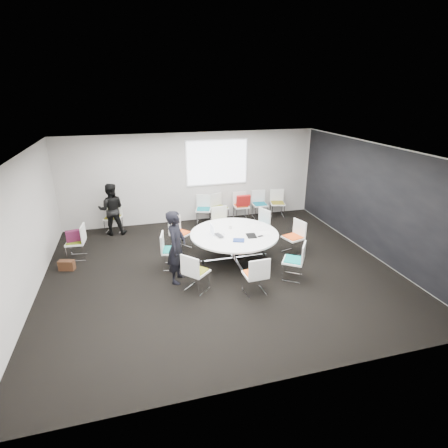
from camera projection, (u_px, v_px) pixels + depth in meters
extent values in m
cube|color=black|center=(220.00, 270.00, 8.33)|extent=(8.00, 7.00, 0.04)
cube|color=white|center=(220.00, 151.00, 7.29)|extent=(8.00, 7.00, 0.04)
cube|color=#ACA7A2|center=(192.00, 178.00, 10.97)|extent=(8.00, 0.04, 2.80)
cube|color=#ACA7A2|center=(286.00, 301.00, 4.65)|extent=(8.00, 0.04, 2.80)
cube|color=#ACA7A2|center=(22.00, 233.00, 6.83)|extent=(0.04, 7.00, 2.80)
cube|color=#ACA7A2|center=(374.00, 200.00, 8.78)|extent=(0.04, 7.00, 2.80)
cube|color=black|center=(373.00, 200.00, 8.78)|extent=(0.01, 6.94, 2.74)
cube|color=silver|center=(234.00, 258.00, 8.78)|extent=(0.90, 0.90, 0.08)
cylinder|color=silver|center=(234.00, 247.00, 8.66)|extent=(0.10, 0.10, 0.65)
cylinder|color=white|center=(234.00, 234.00, 8.54)|extent=(2.16, 2.16, 0.04)
cube|color=white|center=(217.00, 163.00, 10.95)|extent=(1.90, 0.03, 1.35)
cube|color=silver|center=(292.00, 246.00, 9.07)|extent=(0.52, 0.52, 0.42)
cube|color=white|center=(293.00, 238.00, 8.99)|extent=(0.55, 0.57, 0.04)
cube|color=#DE4B13|center=(293.00, 237.00, 8.98)|extent=(0.48, 0.49, 0.03)
cube|color=white|center=(300.00, 228.00, 9.01)|extent=(0.17, 0.45, 0.42)
cube|color=silver|center=(258.00, 233.00, 9.87)|extent=(0.55, 0.55, 0.42)
cube|color=white|center=(259.00, 226.00, 9.78)|extent=(0.58, 0.59, 0.04)
cube|color=#0A6883|center=(259.00, 225.00, 9.77)|extent=(0.50, 0.51, 0.03)
cube|color=white|center=(265.00, 216.00, 9.82)|extent=(0.21, 0.44, 0.42)
cube|color=silver|center=(222.00, 231.00, 10.04)|extent=(0.45, 0.45, 0.42)
cube|color=white|center=(221.00, 223.00, 9.95)|extent=(0.49, 0.47, 0.04)
cube|color=olive|center=(221.00, 222.00, 9.94)|extent=(0.43, 0.41, 0.03)
cube|color=white|center=(219.00, 213.00, 10.05)|extent=(0.46, 0.07, 0.42)
cube|color=silver|center=(181.00, 242.00, 9.31)|extent=(0.59, 0.59, 0.42)
cube|color=white|center=(181.00, 234.00, 9.22)|extent=(0.64, 0.63, 0.04)
cube|color=#D64914|center=(181.00, 233.00, 9.21)|extent=(0.55, 0.55, 0.03)
cube|color=white|center=(175.00, 224.00, 9.25)|extent=(0.37, 0.33, 0.42)
cube|color=silver|center=(172.00, 259.00, 8.36)|extent=(0.50, 0.50, 0.42)
cube|color=white|center=(172.00, 251.00, 8.28)|extent=(0.53, 0.54, 0.04)
cube|color=#087770|center=(172.00, 250.00, 8.27)|extent=(0.45, 0.47, 0.03)
cube|color=white|center=(162.00, 242.00, 8.18)|extent=(0.13, 0.46, 0.42)
cube|color=silver|center=(197.00, 281.00, 7.42)|extent=(0.59, 0.59, 0.42)
cube|color=white|center=(196.00, 272.00, 7.34)|extent=(0.64, 0.64, 0.04)
cube|color=olive|center=(196.00, 271.00, 7.32)|extent=(0.55, 0.55, 0.03)
cube|color=white|center=(190.00, 266.00, 7.09)|extent=(0.34, 0.36, 0.42)
cube|color=silver|center=(255.00, 284.00, 7.31)|extent=(0.44, 0.44, 0.42)
cube|color=white|center=(255.00, 275.00, 7.23)|extent=(0.48, 0.46, 0.04)
cube|color=#DD5413|center=(255.00, 273.00, 7.22)|extent=(0.42, 0.40, 0.03)
cube|color=white|center=(260.00, 269.00, 6.96)|extent=(0.46, 0.06, 0.42)
cube|color=silver|center=(292.00, 270.00, 7.89)|extent=(0.58, 0.58, 0.42)
cube|color=white|center=(293.00, 261.00, 7.80)|extent=(0.62, 0.63, 0.04)
cube|color=#087E7F|center=(293.00, 259.00, 7.79)|extent=(0.54, 0.54, 0.03)
cube|color=white|center=(304.00, 253.00, 7.66)|extent=(0.29, 0.40, 0.42)
cube|color=silver|center=(204.00, 217.00, 11.12)|extent=(0.52, 0.52, 0.42)
cube|color=white|center=(203.00, 210.00, 11.03)|extent=(0.56, 0.55, 0.04)
cube|color=#0B6D77|center=(203.00, 209.00, 11.02)|extent=(0.49, 0.48, 0.03)
cube|color=white|center=(204.00, 201.00, 11.15)|extent=(0.45, 0.16, 0.42)
cube|color=silver|center=(220.00, 215.00, 11.27)|extent=(0.55, 0.55, 0.42)
cube|color=white|center=(220.00, 208.00, 11.18)|extent=(0.60, 0.58, 0.04)
cube|color=#646D16|center=(220.00, 207.00, 11.17)|extent=(0.52, 0.51, 0.03)
cube|color=white|center=(216.00, 200.00, 11.25)|extent=(0.44, 0.21, 0.42)
cube|color=silver|center=(241.00, 213.00, 11.44)|extent=(0.43, 0.43, 0.42)
cube|color=white|center=(241.00, 206.00, 11.36)|extent=(0.47, 0.46, 0.04)
cube|color=#D54918|center=(241.00, 205.00, 11.35)|extent=(0.41, 0.39, 0.03)
cube|color=white|center=(240.00, 198.00, 11.47)|extent=(0.46, 0.05, 0.42)
cube|color=silver|center=(260.00, 211.00, 11.60)|extent=(0.45, 0.45, 0.42)
cube|color=white|center=(260.00, 205.00, 11.52)|extent=(0.49, 0.47, 0.04)
cube|color=#0B617A|center=(260.00, 204.00, 11.51)|extent=(0.42, 0.40, 0.03)
cube|color=white|center=(258.00, 196.00, 11.62)|extent=(0.46, 0.06, 0.42)
cube|color=silver|center=(277.00, 210.00, 11.72)|extent=(0.50, 0.50, 0.42)
cube|color=white|center=(278.00, 204.00, 11.63)|extent=(0.55, 0.53, 0.04)
cube|color=olive|center=(278.00, 203.00, 11.62)|extent=(0.47, 0.46, 0.03)
cube|color=white|center=(277.00, 195.00, 11.74)|extent=(0.46, 0.14, 0.42)
cube|color=silver|center=(77.00, 251.00, 8.82)|extent=(0.45, 0.45, 0.42)
cube|color=white|center=(76.00, 242.00, 8.73)|extent=(0.48, 0.50, 0.04)
cube|color=#606F16|center=(75.00, 241.00, 8.72)|extent=(0.41, 0.43, 0.03)
cube|color=white|center=(83.00, 233.00, 8.68)|extent=(0.08, 0.46, 0.42)
cube|color=silver|center=(114.00, 225.00, 10.44)|extent=(0.53, 0.53, 0.42)
cube|color=white|center=(113.00, 218.00, 10.35)|extent=(0.57, 0.56, 0.04)
cube|color=#6D6815|center=(113.00, 217.00, 10.34)|extent=(0.50, 0.49, 0.03)
cube|color=white|center=(114.00, 208.00, 10.46)|extent=(0.45, 0.18, 0.42)
imported|color=black|center=(176.00, 247.00, 7.57)|extent=(0.61, 0.71, 1.65)
imported|color=black|center=(111.00, 209.00, 10.10)|extent=(0.79, 0.63, 1.53)
imported|color=#333338|center=(221.00, 235.00, 8.38)|extent=(0.27, 0.35, 0.02)
cube|color=silver|center=(212.00, 229.00, 8.41)|extent=(0.03, 0.30, 0.22)
cube|color=black|center=(251.00, 236.00, 8.36)|extent=(0.25, 0.32, 0.02)
cube|color=navy|center=(239.00, 240.00, 8.11)|extent=(0.31, 0.28, 0.03)
cube|color=silver|center=(253.00, 226.00, 8.97)|extent=(0.37, 0.35, 0.00)
cube|color=white|center=(264.00, 233.00, 8.55)|extent=(0.34, 0.27, 0.00)
cylinder|color=white|center=(230.00, 227.00, 8.79)|extent=(0.08, 0.08, 0.09)
cube|color=black|center=(260.00, 236.00, 8.35)|extent=(0.15, 0.10, 0.01)
cube|color=#521533|center=(75.00, 236.00, 8.67)|extent=(0.42, 0.21, 0.28)
cube|color=#3C2213|center=(67.00, 265.00, 8.28)|extent=(0.39, 0.25, 0.24)
cube|color=#A21514|center=(243.00, 201.00, 11.08)|extent=(0.44, 0.17, 0.36)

